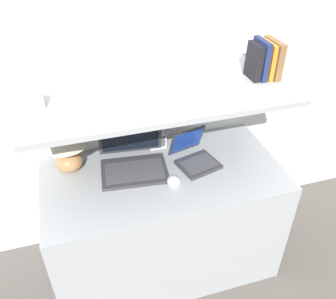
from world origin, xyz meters
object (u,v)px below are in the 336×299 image
Objects in this scene: book_brown at (273,58)px; book_navy at (260,59)px; computer_mouse at (174,182)px; shelf_gadget at (36,101)px; table_lamp at (65,141)px; laptop_small at (195,156)px; book_orange at (266,59)px; book_black at (254,61)px; laptop_large at (133,158)px; router_box at (157,139)px.

book_navy is (-0.07, 0.00, 0.00)m from book_brown.
computer_mouse is 0.79m from shelf_gadget.
table_lamp is 0.72m from laptop_small.
book_orange reaches higher than shelf_gadget.
book_orange is at bearing 180.00° from book_brown.
book_navy is 1.09× the size of book_black.
book_black is 2.57× the size of shelf_gadget.
laptop_large is 2.10× the size of book_orange.
router_box is (0.18, 0.15, -0.01)m from laptop_large.
shelf_gadget is (-0.77, 0.03, 0.46)m from laptop_small.
book_brown is 1.19m from shelf_gadget.
laptop_small is at bearing -9.84° from laptop_large.
laptop_large is 0.83m from book_black.
laptop_large is 1.96× the size of book_navy.
computer_mouse is at bearing -17.07° from shelf_gadget.
book_navy is at bearing 19.49° from computer_mouse.
book_orange is at bearing -18.24° from router_box.
computer_mouse is at bearing -160.51° from book_navy.
router_box is 0.54× the size of book_brown.
laptop_small is 1.55× the size of book_brown.
table_lamp is 1.61× the size of book_orange.
table_lamp is 0.62m from computer_mouse.
book_navy is (0.51, -0.18, 0.52)m from router_box.
laptop_small is 2.84× the size of router_box.
computer_mouse is 0.58× the size of book_orange.
laptop_large is 0.24m from router_box.
table_lamp is 0.55m from router_box.
book_orange reaches higher than table_lamp.
laptop_large is 3.61× the size of computer_mouse.
book_orange is 0.04m from book_navy.
laptop_small is 1.57× the size of book_orange.
laptop_small is 0.64m from book_navy.
table_lamp is at bearing 150.52° from computer_mouse.
laptop_large reaches higher than router_box.
router_box is 0.72m from book_black.
book_brown is at bearing -0.00° from book_black.
book_brown is at bearing -17.20° from router_box.
book_orange is at bearing 4.82° from laptop_small.
laptop_large is at bearing -140.41° from router_box.
shelf_gadget is at bearing 177.60° from laptop_small.
shelf_gadget is at bearing 180.00° from book_orange.
laptop_large is 0.35m from laptop_small.
book_black is at bearing 180.00° from book_navy.
book_brown reaches higher than book_orange.
laptop_small reaches higher than router_box.
shelf_gadget is (-1.09, -0.00, -0.06)m from book_black.
book_black is (-0.11, 0.00, -0.00)m from book_brown.
book_orange is (0.38, 0.03, 0.52)m from laptop_small.
book_navy reaches higher than book_brown.
computer_mouse is 0.59× the size of book_black.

